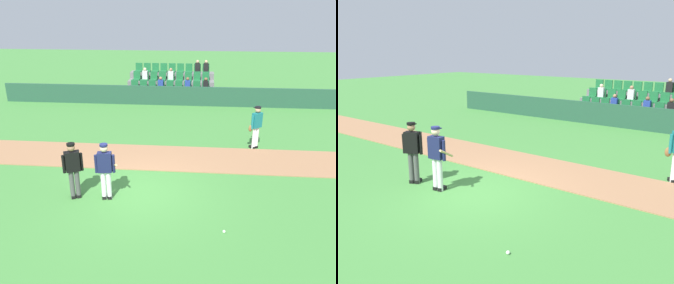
{
  "view_description": "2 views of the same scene",
  "coord_description": "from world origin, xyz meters",
  "views": [
    {
      "loc": [
        1.86,
        -9.19,
        5.26
      ],
      "look_at": [
        0.82,
        1.75,
        1.02
      ],
      "focal_mm": 36.51,
      "sensor_mm": 36.0,
      "label": 1
    },
    {
      "loc": [
        6.13,
        -6.56,
        3.66
      ],
      "look_at": [
        0.21,
        1.22,
        1.16
      ],
      "focal_mm": 38.23,
      "sensor_mm": 36.0,
      "label": 2
    }
  ],
  "objects": [
    {
      "name": "stadium_bleachers",
      "position": [
        0.02,
        12.39,
        0.63
      ],
      "size": [
        5.55,
        2.95,
        2.3
      ],
      "color": "slate",
      "rests_on": "ground"
    },
    {
      "name": "ground_plane",
      "position": [
        0.0,
        0.0,
        0.0
      ],
      "size": [
        80.0,
        80.0,
        0.0
      ],
      "primitive_type": "plane",
      "color": "#42843A"
    },
    {
      "name": "umpire_home_plate",
      "position": [
        -1.75,
        -0.49,
        1.0
      ],
      "size": [
        0.54,
        0.43,
        1.76
      ],
      "color": "#4C4C4C",
      "rests_on": "ground"
    },
    {
      "name": "batter_navy_jersey",
      "position": [
        -0.79,
        -0.47,
        0.97
      ],
      "size": [
        0.72,
        0.75,
        1.76
      ],
      "color": "white",
      "rests_on": "ground"
    },
    {
      "name": "baseball",
      "position": [
        2.59,
        -1.85,
        0.04
      ],
      "size": [
        0.07,
        0.07,
        0.07
      ],
      "primitive_type": "sphere",
      "color": "white",
      "rests_on": "ground"
    },
    {
      "name": "infield_dirt_path",
      "position": [
        0.0,
        2.7,
        0.01
      ],
      "size": [
        28.0,
        2.35,
        0.03
      ],
      "primitive_type": "cube",
      "color": "#9E704C",
      "rests_on": "ground"
    },
    {
      "name": "dugout_fence",
      "position": [
        0.0,
        10.51,
        0.56
      ],
      "size": [
        20.0,
        0.16,
        1.13
      ],
      "primitive_type": "cube",
      "color": "#234C38",
      "rests_on": "ground"
    }
  ]
}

